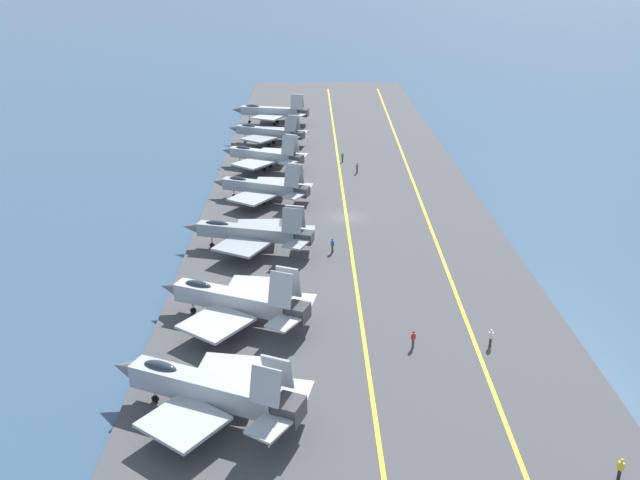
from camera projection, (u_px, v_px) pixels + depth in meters
The scene contains 17 objects.
ground_plane at pixel (346, 220), 92.79m from camera, with size 2000.00×2000.00×0.00m, color #334C66.
carrier_deck at pixel (346, 218), 92.72m from camera, with size 214.49×40.00×0.40m, color #424244.
deck_stripe_foul_line at pixel (426, 216), 92.79m from camera, with size 193.04×0.36×0.01m, color yellow.
deck_stripe_centerline at pixel (346, 217), 92.64m from camera, with size 193.04×0.36×0.01m, color yellow.
parked_jet_second at pixel (206, 389), 51.56m from camera, with size 12.65×16.54×6.30m.
parked_jet_third at pixel (234, 300), 65.17m from camera, with size 13.64×16.01×6.57m.
parked_jet_fourth at pixel (250, 232), 80.96m from camera, with size 11.82×16.41×6.16m.
parked_jet_fifth at pixel (262, 187), 97.63m from camera, with size 12.91×15.19×6.09m.
parked_jet_sixth at pixel (264, 155), 112.56m from camera, with size 13.01×15.08×6.31m.
parked_jet_seventh at pixel (267, 132), 127.06m from camera, with size 12.36×15.66×5.98m.
parked_jet_eighth at pixel (272, 111), 142.58m from camera, with size 12.09×16.64×6.46m.
crew_yellow_vest at pixel (620, 468), 45.84m from camera, with size 0.46×0.42×1.74m.
crew_blue_vest at pixel (332, 245), 81.09m from camera, with size 0.32×0.42×1.84m.
crew_brown_vest at pixel (357, 168), 110.78m from camera, with size 0.46×0.41×1.80m.
crew_white_vest at pixel (491, 337), 61.52m from camera, with size 0.34×0.43×1.81m.
crew_red_vest at pixel (413, 339), 61.35m from camera, with size 0.46×0.44×1.75m.
crew_green_vest at pixel (342, 157), 116.96m from camera, with size 0.46×0.44×1.71m.
Camera 1 is at (-86.56, 4.93, 33.40)m, focal length 38.00 mm.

